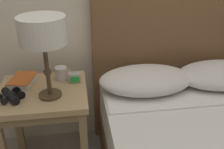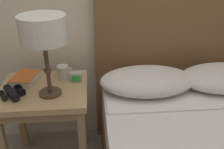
# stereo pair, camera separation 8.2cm
# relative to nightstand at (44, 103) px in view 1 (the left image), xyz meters

# --- Properties ---
(nightstand) EXTENTS (0.52, 0.47, 0.58)m
(nightstand) POSITION_rel_nightstand_xyz_m (0.00, 0.00, 0.00)
(nightstand) COLOR tan
(nightstand) RESTS_ON ground_plane
(table_lamp) EXTENTS (0.25, 0.25, 0.46)m
(table_lamp) POSITION_rel_nightstand_xyz_m (0.05, -0.07, 0.46)
(table_lamp) COLOR #4C3823
(table_lamp) RESTS_ON nightstand
(book_on_nightstand) EXTENTS (0.17, 0.22, 0.04)m
(book_on_nightstand) POSITION_rel_nightstand_xyz_m (-0.12, 0.10, 0.11)
(book_on_nightstand) COLOR silver
(book_on_nightstand) RESTS_ON nightstand
(binoculars_pair) EXTENTS (0.16, 0.16, 0.05)m
(binoculars_pair) POSITION_rel_nightstand_xyz_m (-0.16, -0.08, 0.11)
(binoculars_pair) COLOR black
(binoculars_pair) RESTS_ON nightstand
(coffee_mug) EXTENTS (0.10, 0.08, 0.08)m
(coffee_mug) POSITION_rel_nightstand_xyz_m (0.11, 0.13, 0.13)
(coffee_mug) COLOR silver
(coffee_mug) RESTS_ON nightstand
(alarm_clock) EXTENTS (0.07, 0.05, 0.06)m
(alarm_clock) POSITION_rel_nightstand_xyz_m (0.20, 0.08, 0.12)
(alarm_clock) COLOR #B7B2A8
(alarm_clock) RESTS_ON nightstand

